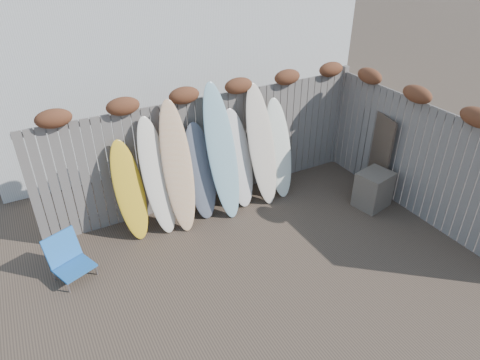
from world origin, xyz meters
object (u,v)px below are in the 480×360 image
wooden_crate (373,189)px  surfboard_0 (130,191)px  beach_chair (68,258)px  lattice_panel (375,150)px

wooden_crate → surfboard_0: bearing=162.2°
surfboard_0 → wooden_crate: bearing=-23.6°
beach_chair → lattice_panel: lattice_panel is taller
wooden_crate → surfboard_0: size_ratio=0.40×
beach_chair → wooden_crate: 5.25m
wooden_crate → lattice_panel: bearing=49.5°
lattice_panel → beach_chair: bearing=-167.5°
beach_chair → surfboard_0: 1.36m
lattice_panel → surfboard_0: (-4.55, 0.73, 0.05)m
lattice_panel → surfboard_0: bearing=-174.7°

